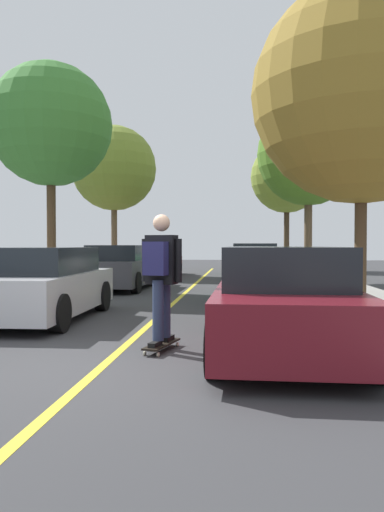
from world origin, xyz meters
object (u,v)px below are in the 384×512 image
parked_car_right_near (262,274)px  skateboarder (161,271)px  street_tree_right_far (287,177)px  street_tree_left_near (114,169)px  parked_car_left_near (122,267)px  street_tree_right_nearest (362,94)px  parked_car_left_nearest (40,284)px  street_tree_left_nearest (51,125)px  parked_car_right_farthest (252,259)px  parked_car_right_nearest (283,300)px  parked_car_left_far (156,261)px  skateboard (162,344)px  parked_car_right_far (255,263)px  street_tree_right_near (309,155)px

parked_car_right_near → skateboarder: 6.79m
street_tree_right_far → street_tree_left_near: bearing=-147.6°
parked_car_left_near → street_tree_right_nearest: street_tree_right_nearest is taller
parked_car_left_nearest → street_tree_right_nearest: size_ratio=0.60×
parked_car_left_nearest → street_tree_right_far: street_tree_right_far is taller
parked_car_right_near → street_tree_left_nearest: (-6.39, 1.67, 4.44)m
parked_car_right_farthest → street_tree_right_far: (2.00, 3.28, 4.45)m
parked_car_right_near → street_tree_left_near: (-6.39, 9.34, 4.28)m
parked_car_right_nearest → street_tree_left_near: 17.46m
parked_car_left_nearest → street_tree_right_nearest: bearing=15.8°
street_tree_right_nearest → parked_car_right_nearest: bearing=-115.9°
parked_car_left_nearest → street_tree_right_far: (6.39, 18.70, 4.48)m
street_tree_left_nearest → street_tree_left_near: street_tree_left_nearest is taller
parked_car_left_near → skateboarder: size_ratio=2.48×
parked_car_left_nearest → parked_car_left_far: bearing=90.0°
street_tree_left_nearest → skateboard: street_tree_left_nearest is taller
parked_car_left_near → parked_car_right_farthest: parked_car_right_farthest is taller
parked_car_left_near → street_tree_left_nearest: bearing=-156.4°
parked_car_right_far → skateboarder: (-1.64, -12.42, 0.36)m
parked_car_right_nearest → skateboarder: skateboarder is taller
parked_car_left_far → parked_car_right_farthest: 4.90m
parked_car_left_near → parked_car_right_nearest: (4.39, -8.88, -0.03)m
parked_car_left_near → street_tree_right_far: (6.39, 12.13, 4.45)m
parked_car_left_nearest → street_tree_right_nearest: (6.39, 1.81, 3.97)m
parked_car_left_near → parked_car_right_near: 5.07m
parked_car_left_nearest → parked_car_left_far: size_ratio=1.01×
parked_car_right_near → parked_car_left_near: bearing=150.0°
skateboarder → street_tree_left_nearest: bearing=119.9°
parked_car_right_far → street_tree_left_nearest: street_tree_left_nearest is taller
parked_car_right_near → street_tree_right_nearest: bearing=-48.1°
parked_car_left_nearest → street_tree_right_nearest: street_tree_right_nearest is taller
parked_car_left_near → street_tree_right_far: 14.41m
skateboarder → parked_car_right_nearest: bearing=8.2°
street_tree_right_nearest → skateboarder: (-3.64, -4.35, -3.56)m
parked_car_right_near → street_tree_right_far: (2.00, 14.67, 4.50)m
street_tree_right_near → skateboard: bearing=-106.2°
parked_car_left_far → street_tree_right_near: (6.39, -3.25, 4.15)m
parked_car_right_near → street_tree_right_near: 7.55m
parked_car_right_near → street_tree_right_nearest: 4.98m
parked_car_right_farthest → street_tree_left_near: (-6.39, -2.04, 4.24)m
parked_car_right_nearest → skateboard: 1.75m
parked_car_right_nearest → parked_car_right_farthest: 17.72m
parked_car_right_near → skateboarder: bearing=-104.0°
parked_car_right_nearest → parked_car_right_far: 12.18m
parked_car_right_farthest → street_tree_left_nearest: street_tree_left_nearest is taller
parked_car_left_near → parked_car_left_far: parked_car_left_near is taller
street_tree_right_nearest → parked_car_right_near: bearing=131.9°
parked_car_left_near → street_tree_left_near: bearing=106.4°
street_tree_right_far → parked_car_left_far: bearing=-139.6°
street_tree_left_near → street_tree_right_far: size_ratio=0.96×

